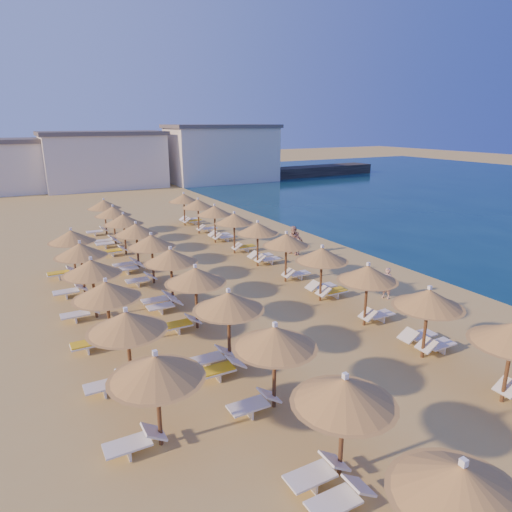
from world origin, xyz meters
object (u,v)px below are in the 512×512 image
beachgoer_a (387,283)px  parasol_row_west (171,257)px  jetty (293,172)px  beachgoer_c (297,243)px  parasol_row_east (286,241)px  beachgoer_b (294,241)px

beachgoer_a → parasol_row_west: bearing=-137.9°
jetty → beachgoer_c: 44.16m
jetty → parasol_row_east: parasol_row_east is taller
jetty → parasol_row_east: 49.60m
jetty → beachgoer_a: 51.90m
beachgoer_c → beachgoer_a: 8.73m
jetty → beachgoer_c: size_ratio=19.33×
beachgoer_b → jetty: bearing=130.2°
parasol_row_east → beachgoer_c: (3.49, 4.19, -1.55)m
parasol_row_east → parasol_row_west: (-6.47, 0.00, 0.00)m
parasol_row_east → beachgoer_a: size_ratio=22.02×
beachgoer_c → beachgoer_a: (-0.42, -8.72, 0.01)m
parasol_row_west → beachgoer_a: (9.55, -4.53, -1.54)m
parasol_row_east → jetty: bearing=56.5°
beachgoer_c → beachgoer_a: size_ratio=0.98×
beachgoer_c → jetty: bearing=97.7°
jetty → beachgoer_a: bearing=-120.7°
parasol_row_east → parasol_row_west: same height
beachgoer_c → beachgoer_b: bearing=-144.5°
parasol_row_east → beachgoer_a: 5.69m
parasol_row_east → beachgoer_b: size_ratio=17.98×
jetty → parasol_row_east: bearing=-126.3°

